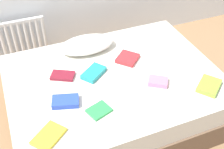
# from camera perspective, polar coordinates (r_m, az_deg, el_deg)

# --- Properties ---
(ground_plane) EXTENTS (8.00, 8.00, 0.00)m
(ground_plane) POSITION_cam_1_polar(r_m,az_deg,el_deg) (3.02, 0.36, -7.55)
(ground_plane) COLOR #93704C
(bed) EXTENTS (2.00, 1.50, 0.50)m
(bed) POSITION_cam_1_polar(r_m,az_deg,el_deg) (2.84, 0.38, -4.20)
(bed) COLOR brown
(bed) RESTS_ON ground
(radiator) EXTENTS (0.67, 0.04, 0.51)m
(radiator) POSITION_cam_1_polar(r_m,az_deg,el_deg) (3.61, -18.20, 6.47)
(radiator) COLOR white
(radiator) RESTS_ON ground
(pillow) EXTENTS (0.57, 0.32, 0.13)m
(pillow) POSITION_cam_1_polar(r_m,az_deg,el_deg) (2.98, -5.06, 5.97)
(pillow) COLOR white
(pillow) RESTS_ON bed
(textbook_blue) EXTENTS (0.25, 0.20, 0.05)m
(textbook_blue) POSITION_cam_1_polar(r_m,az_deg,el_deg) (2.43, -9.25, -5.32)
(textbook_blue) COLOR #2847B7
(textbook_blue) RESTS_ON bed
(textbook_yellow) EXTENTS (0.29, 0.28, 0.03)m
(textbook_yellow) POSITION_cam_1_polar(r_m,az_deg,el_deg) (2.22, -12.50, -11.91)
(textbook_yellow) COLOR yellow
(textbook_yellow) RESTS_ON bed
(textbook_pink) EXTENTS (0.21, 0.20, 0.04)m
(textbook_pink) POSITION_cam_1_polar(r_m,az_deg,el_deg) (2.61, 9.13, -1.39)
(textbook_pink) COLOR pink
(textbook_pink) RESTS_ON bed
(textbook_red) EXTENTS (0.28, 0.28, 0.04)m
(textbook_red) POSITION_cam_1_polar(r_m,az_deg,el_deg) (2.86, 3.12, 3.24)
(textbook_red) COLOR red
(textbook_red) RESTS_ON bed
(textbook_lime) EXTENTS (0.29, 0.28, 0.04)m
(textbook_lime) POSITION_cam_1_polar(r_m,az_deg,el_deg) (2.68, 18.78, -2.13)
(textbook_lime) COLOR #8CC638
(textbook_lime) RESTS_ON bed
(textbook_teal) EXTENTS (0.28, 0.26, 0.04)m
(textbook_teal) POSITION_cam_1_polar(r_m,az_deg,el_deg) (2.68, -3.67, 0.34)
(textbook_teal) COLOR teal
(textbook_teal) RESTS_ON bed
(textbook_green) EXTENTS (0.22, 0.19, 0.02)m
(textbook_green) POSITION_cam_1_polar(r_m,az_deg,el_deg) (2.35, -2.59, -7.16)
(textbook_green) COLOR green
(textbook_green) RESTS_ON bed
(textbook_maroon) EXTENTS (0.25, 0.22, 0.03)m
(textbook_maroon) POSITION_cam_1_polar(r_m,az_deg,el_deg) (2.69, -9.79, -0.22)
(textbook_maroon) COLOR maroon
(textbook_maroon) RESTS_ON bed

